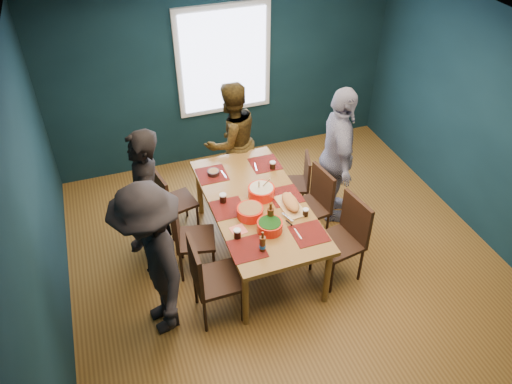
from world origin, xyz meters
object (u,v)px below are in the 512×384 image
at_px(chair_left_near, 207,275).
at_px(bowl_herbs, 270,226).
at_px(chair_left_far, 171,198).
at_px(chair_right_mid, 314,200).
at_px(chair_left_mid, 187,234).
at_px(person_back, 232,141).
at_px(chair_right_near, 346,233).
at_px(person_right, 338,157).
at_px(chair_right_far, 300,179).
at_px(bowl_dumpling, 261,191).
at_px(dining_table, 257,207).
at_px(person_near_left, 152,262).
at_px(bowl_salad, 250,212).
at_px(cutting_board, 290,203).
at_px(person_far_left, 147,203).

bearing_deg(chair_left_near, bowl_herbs, 16.50).
xyz_separation_m(chair_left_far, chair_right_mid, (1.63, -0.67, 0.04)).
bearing_deg(chair_left_mid, person_back, 66.34).
relative_size(chair_right_near, person_right, 0.56).
height_order(chair_right_far, chair_right_mid, chair_right_mid).
xyz_separation_m(chair_right_far, bowl_dumpling, (-0.73, -0.53, 0.38)).
xyz_separation_m(dining_table, person_near_left, (-1.29, -0.65, 0.18)).
bearing_deg(chair_right_mid, chair_right_far, 75.55).
xyz_separation_m(chair_left_near, bowl_salad, (0.63, 0.52, 0.25)).
height_order(bowl_herbs, cutting_board, cutting_board).
relative_size(dining_table, chair_left_far, 2.33).
distance_m(bowl_dumpling, bowl_herbs, 0.59).
xyz_separation_m(dining_table, bowl_dumpling, (0.08, 0.09, 0.14)).
distance_m(chair_right_mid, cutting_board, 0.58).
xyz_separation_m(chair_left_mid, person_far_left, (-0.36, 0.25, 0.35)).
bearing_deg(bowl_herbs, chair_right_far, 52.80).
xyz_separation_m(chair_right_far, person_near_left, (-2.10, -1.26, 0.41)).
relative_size(person_right, bowl_herbs, 6.77).
bearing_deg(bowl_salad, chair_right_near, -23.16).
bearing_deg(dining_table, bowl_salad, -127.36).
distance_m(dining_table, bowl_dumpling, 0.19).
distance_m(chair_right_far, person_far_left, 2.08).
bearing_deg(person_right, chair_right_far, 69.43).
height_order(chair_left_mid, person_right, person_right).
distance_m(person_back, person_right, 1.44).
bearing_deg(chair_right_mid, chair_left_far, 149.02).
distance_m(person_right, bowl_dumpling, 1.13).
relative_size(chair_left_far, chair_right_near, 0.87).
distance_m(chair_left_far, bowl_dumpling, 1.20).
distance_m(person_back, person_near_left, 2.37).
distance_m(chair_right_mid, person_far_left, 1.99).
relative_size(chair_right_far, chair_right_mid, 0.84).
xyz_separation_m(chair_left_far, cutting_board, (1.20, -0.93, 0.32)).
height_order(chair_right_mid, person_right, person_right).
bearing_deg(bowl_dumpling, chair_left_far, 146.33).
height_order(person_near_left, cutting_board, person_near_left).
bearing_deg(chair_right_near, dining_table, 133.24).
bearing_deg(person_far_left, person_near_left, -0.82).
xyz_separation_m(chair_right_far, person_right, (0.37, -0.27, 0.44)).
relative_size(chair_left_mid, person_near_left, 0.53).
bearing_deg(bowl_salad, person_right, 22.54).
relative_size(person_right, cutting_board, 3.35).
relative_size(chair_right_mid, chair_right_near, 0.94).
relative_size(person_back, bowl_herbs, 6.07).
relative_size(person_far_left, bowl_salad, 6.19).
xyz_separation_m(chair_left_mid, person_near_left, (-0.46, -0.65, 0.34)).
xyz_separation_m(chair_left_near, person_back, (0.87, 2.00, 0.22)).
distance_m(dining_table, chair_left_near, 1.07).
xyz_separation_m(chair_left_far, person_near_left, (-0.42, -1.37, 0.37)).
xyz_separation_m(person_back, cutting_board, (0.24, -1.48, 0.02)).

